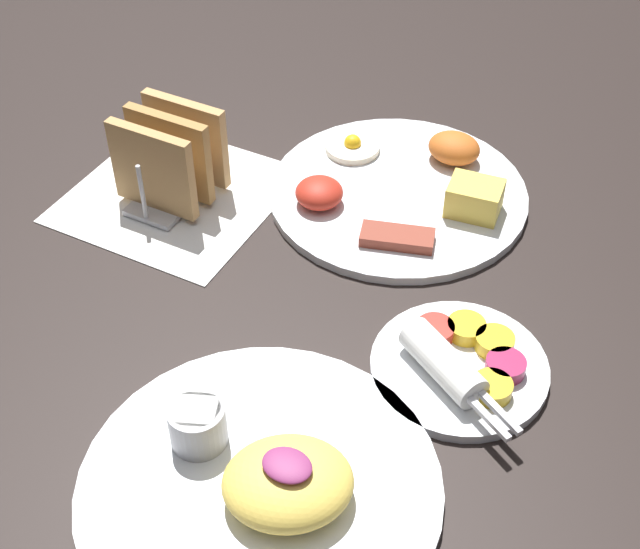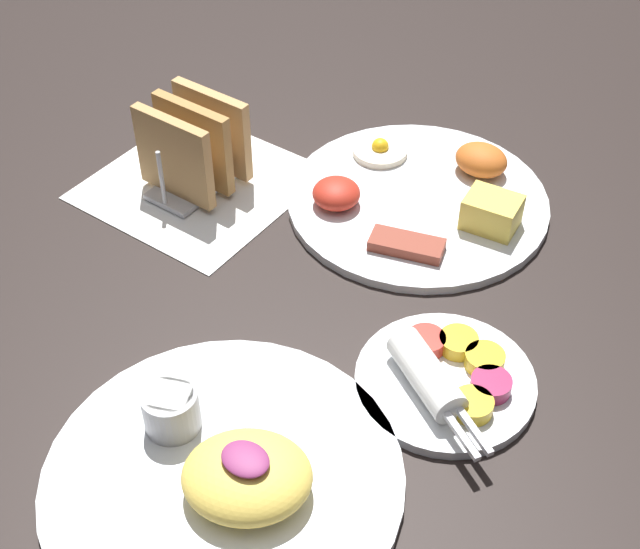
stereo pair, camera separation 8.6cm
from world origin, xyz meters
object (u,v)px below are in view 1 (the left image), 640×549
at_px(plate_foreground, 262,481).
at_px(toast_rack, 171,158).
at_px(plate_breakfast, 400,189).
at_px(plate_condiments, 460,364).

xyz_separation_m(plate_foreground, toast_rack, (-0.28, 0.29, 0.04)).
height_order(plate_breakfast, plate_foreground, plate_foreground).
relative_size(plate_breakfast, plate_foreground, 0.98).
height_order(plate_condiments, toast_rack, toast_rack).
bearing_deg(plate_breakfast, plate_foreground, -81.81).
distance_m(plate_breakfast, plate_foreground, 0.41).
bearing_deg(plate_breakfast, toast_rack, -152.53).
distance_m(plate_breakfast, plate_condiments, 0.26).
xyz_separation_m(plate_breakfast, plate_foreground, (0.06, -0.40, 0.00)).
bearing_deg(toast_rack, plate_foreground, -45.63).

